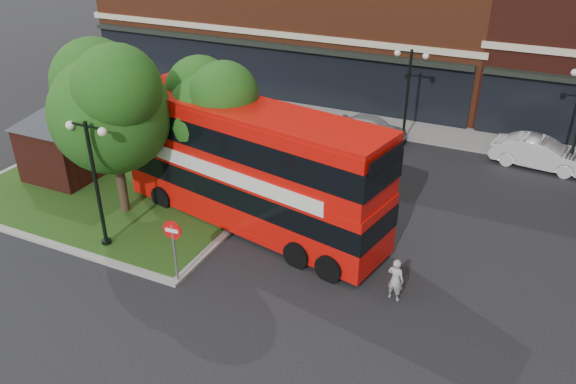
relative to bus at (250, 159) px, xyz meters
The scene contains 13 objects.
ground 5.08m from the bus, 71.17° to the right, with size 120.00×120.00×0.00m, color black.
pavement_far 12.88m from the bus, 83.77° to the left, with size 44.00×3.00×0.12m, color slate.
traffic_island 7.26m from the bus, behind, with size 12.60×7.60×0.15m.
kiosk 9.65m from the bus, behind, with size 6.51×6.51×3.60m.
tree_island_west 5.77m from the bus, 164.78° to the right, with size 5.40×4.71×7.21m.
tree_island_east 2.83m from the bus, 154.35° to the left, with size 4.46×3.90×6.29m.
lamp_island 5.62m from the bus, 137.44° to the right, with size 1.72×0.36×5.00m.
lamp_far_left 11.03m from the bus, 72.24° to the left, with size 1.72×0.36×5.00m.
bus is the anchor object (origin of this frame).
woman 7.14m from the bus, 18.88° to the right, with size 0.56×0.37×1.54m, color #979799.
car_silver 10.85m from the bus, 81.07° to the left, with size 1.52×3.77×1.28m, color #A7AAAF.
car_white 14.67m from the bus, 46.34° to the left, with size 1.55×4.44×1.46m, color white.
no_entry_sign 4.65m from the bus, 95.54° to the right, with size 0.67×0.10×2.44m.
Camera 1 is at (8.17, -12.88, 11.78)m, focal length 35.00 mm.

